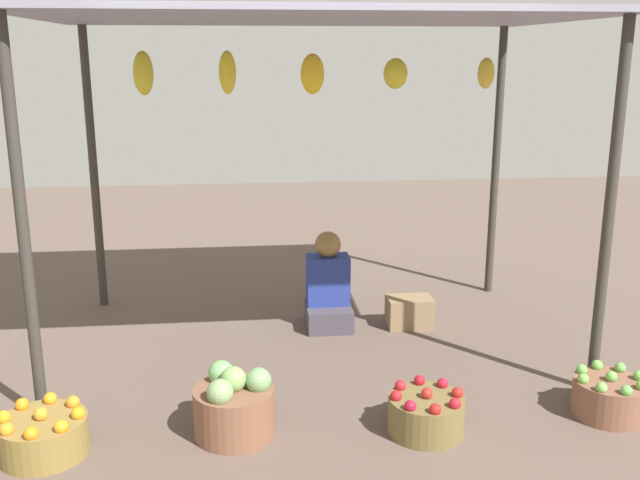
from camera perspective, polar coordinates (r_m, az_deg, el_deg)
The scene contains 8 objects.
ground_plane at distance 5.60m, azimuth -0.62°, elevation -7.99°, with size 14.00×14.00×0.00m, color brown.
market_stall_structure at distance 5.17m, azimuth -0.78°, elevation 15.61°, with size 3.81×2.35×2.42m.
vendor_person at distance 5.81m, azimuth 0.65°, elevation -4.00°, with size 0.36×0.44×0.78m.
basket_oranges at distance 4.38m, azimuth -21.14°, elevation -14.24°, with size 0.49×0.49×0.28m.
basket_cabbages at distance 4.28m, azimuth -6.84°, elevation -13.00°, with size 0.47×0.47×0.42m.
basket_red_apples at distance 4.35m, azimuth 8.44°, elevation -13.49°, with size 0.45×0.45×0.28m.
basket_green_apples at distance 4.82m, azimuth 21.99°, elevation -11.46°, with size 0.44×0.44×0.29m.
wooden_crate_near_vendor at distance 5.89m, azimuth 7.12°, elevation -5.69°, with size 0.36×0.24×0.24m, color olive.
Camera 1 is at (-0.49, -5.15, 2.16)m, focal length 40.26 mm.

